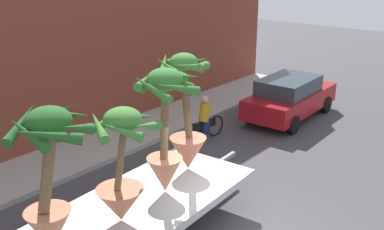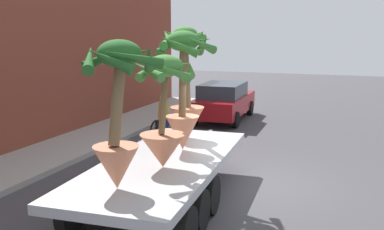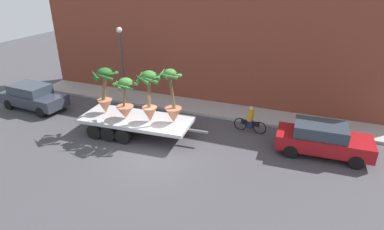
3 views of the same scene
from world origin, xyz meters
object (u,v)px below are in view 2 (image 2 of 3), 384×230
(cyclist, at_px, (163,118))
(parked_car, at_px, (224,101))
(flatbed_trailer, at_px, (160,173))
(potted_palm_rear, at_px, (183,88))
(potted_palm_extra, at_px, (186,92))
(potted_palm_front, at_px, (164,117))
(potted_palm_middle, at_px, (118,111))

(cyclist, xyz_separation_m, parked_car, (3.69, -1.11, 0.16))
(flatbed_trailer, distance_m, parked_car, 9.71)
(potted_palm_rear, distance_m, potted_palm_extra, 1.17)
(potted_palm_front, height_order, parked_car, potted_palm_front)
(potted_palm_rear, height_order, cyclist, potted_palm_rear)
(cyclist, bearing_deg, parked_car, -16.73)
(potted_palm_front, height_order, potted_palm_extra, potted_palm_extra)
(potted_palm_middle, height_order, potted_palm_extra, potted_palm_extra)
(potted_palm_front, bearing_deg, potted_palm_rear, 5.28)
(potted_palm_middle, height_order, cyclist, potted_palm_middle)
(potted_palm_rear, height_order, potted_palm_extra, potted_palm_extra)
(potted_palm_rear, xyz_separation_m, potted_palm_middle, (-2.74, 0.11, -0.08))
(potted_palm_extra, distance_m, parked_car, 7.53)
(potted_palm_middle, distance_m, potted_palm_extra, 3.85)
(parked_car, bearing_deg, flatbed_trailer, -171.34)
(flatbed_trailer, bearing_deg, potted_palm_rear, -2.97)
(parked_car, bearing_deg, cyclist, 163.27)
(potted_palm_rear, relative_size, potted_palm_extra, 0.96)
(potted_palm_rear, height_order, potted_palm_middle, potted_palm_rear)
(potted_palm_front, bearing_deg, potted_palm_extra, 11.01)
(potted_palm_front, bearing_deg, parked_car, 9.59)
(potted_palm_front, xyz_separation_m, cyclist, (6.08, 2.76, -1.34))
(potted_palm_extra, bearing_deg, potted_palm_front, -168.99)
(flatbed_trailer, height_order, potted_palm_front, potted_palm_front)
(potted_palm_front, bearing_deg, flatbed_trailer, 48.29)
(potted_palm_middle, height_order, parked_car, potted_palm_middle)
(potted_palm_front, bearing_deg, potted_palm_middle, 170.16)
(flatbed_trailer, xyz_separation_m, potted_palm_extra, (2.29, 0.29, 1.41))
(potted_palm_front, xyz_separation_m, potted_palm_extra, (2.46, 0.48, 0.17))
(flatbed_trailer, height_order, potted_palm_extra, potted_palm_extra)
(potted_palm_front, relative_size, potted_palm_extra, 0.80)
(potted_palm_middle, bearing_deg, potted_palm_rear, -2.36)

